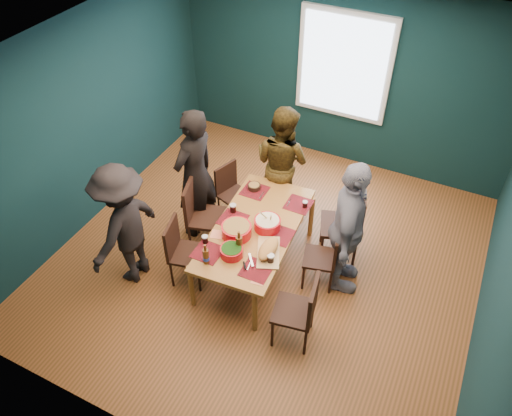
% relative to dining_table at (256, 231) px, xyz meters
% --- Properties ---
extents(room, '(5.01, 5.01, 2.71)m').
position_rel_dining_table_xyz_m(room, '(0.08, 0.45, 0.75)').
color(room, '#98522C').
rests_on(room, ground).
extents(dining_table, '(1.03, 1.87, 0.69)m').
position_rel_dining_table_xyz_m(dining_table, '(0.00, 0.00, 0.00)').
color(dining_table, '#A97632').
rests_on(dining_table, floor).
extents(chair_left_far, '(0.47, 0.47, 0.82)m').
position_rel_dining_table_xyz_m(chair_left_far, '(-0.72, 0.71, -0.14)').
color(chair_left_far, black).
rests_on(chair_left_far, floor).
extents(chair_left_mid, '(0.55, 0.55, 0.98)m').
position_rel_dining_table_xyz_m(chair_left_mid, '(-0.81, 0.06, -0.05)').
color(chair_left_mid, black).
rests_on(chair_left_mid, floor).
extents(chair_left_near, '(0.47, 0.47, 0.87)m').
position_rel_dining_table_xyz_m(chair_left_near, '(-0.71, -0.52, -0.11)').
color(chair_left_near, black).
rests_on(chair_left_near, floor).
extents(chair_right_far, '(0.60, 0.60, 1.04)m').
position_rel_dining_table_xyz_m(chair_right_far, '(0.92, 0.69, -0.02)').
color(chair_right_far, black).
rests_on(chair_right_far, floor).
extents(chair_right_mid, '(0.45, 0.45, 0.83)m').
position_rel_dining_table_xyz_m(chair_right_mid, '(0.85, 0.15, -0.14)').
color(chair_right_mid, black).
rests_on(chair_right_mid, floor).
extents(chair_right_near, '(0.48, 0.48, 0.92)m').
position_rel_dining_table_xyz_m(chair_right_near, '(0.89, -0.72, -0.09)').
color(chair_right_near, black).
rests_on(chair_right_near, floor).
extents(person_far_left, '(0.54, 0.73, 1.81)m').
position_rel_dining_table_xyz_m(person_far_left, '(-0.98, 0.31, 0.28)').
color(person_far_left, black).
rests_on(person_far_left, floor).
extents(person_back, '(0.91, 0.78, 1.62)m').
position_rel_dining_table_xyz_m(person_back, '(-0.17, 1.13, 0.19)').
color(person_back, black).
rests_on(person_back, floor).
extents(person_right, '(0.65, 1.10, 1.76)m').
position_rel_dining_table_xyz_m(person_right, '(1.02, 0.23, 0.26)').
color(person_right, silver).
rests_on(person_right, floor).
extents(person_near_left, '(0.64, 1.07, 1.61)m').
position_rel_dining_table_xyz_m(person_near_left, '(-1.29, -0.74, 0.18)').
color(person_near_left, black).
rests_on(person_near_left, floor).
extents(bowl_salad, '(0.34, 0.34, 0.14)m').
position_rel_dining_table_xyz_m(bowl_salad, '(-0.14, -0.21, 0.14)').
color(bowl_salad, red).
rests_on(bowl_salad, dining_table).
extents(bowl_dumpling, '(0.31, 0.31, 0.29)m').
position_rel_dining_table_xyz_m(bowl_dumpling, '(0.13, 0.05, 0.13)').
color(bowl_dumpling, red).
rests_on(bowl_dumpling, dining_table).
extents(bowl_herbs, '(0.26, 0.26, 0.11)m').
position_rel_dining_table_xyz_m(bowl_herbs, '(-0.04, -0.51, 0.12)').
color(bowl_herbs, red).
rests_on(bowl_herbs, dining_table).
extents(cutting_board, '(0.41, 0.62, 0.13)m').
position_rel_dining_table_xyz_m(cutting_board, '(0.31, -0.31, 0.13)').
color(cutting_board, tan).
rests_on(cutting_board, dining_table).
extents(small_bowl, '(0.16, 0.16, 0.07)m').
position_rel_dining_table_xyz_m(small_bowl, '(-0.32, 0.62, 0.10)').
color(small_bowl, black).
rests_on(small_bowl, dining_table).
extents(beer_bottle_a, '(0.07, 0.07, 0.27)m').
position_rel_dining_table_xyz_m(beer_bottle_a, '(-0.24, -0.72, 0.16)').
color(beer_bottle_a, '#49270D').
rests_on(beer_bottle_a, dining_table).
extents(beer_bottle_b, '(0.07, 0.07, 0.28)m').
position_rel_dining_table_xyz_m(beer_bottle_b, '(0.00, -0.41, 0.17)').
color(beer_bottle_b, '#49270D').
rests_on(beer_bottle_b, dining_table).
extents(cola_glass_a, '(0.07, 0.07, 0.10)m').
position_rel_dining_table_xyz_m(cola_glass_a, '(-0.40, -0.47, 0.12)').
color(cola_glass_a, black).
rests_on(cola_glass_a, dining_table).
extents(cola_glass_b, '(0.08, 0.08, 0.11)m').
position_rel_dining_table_xyz_m(cola_glass_b, '(0.39, -0.42, 0.12)').
color(cola_glass_b, black).
rests_on(cola_glass_b, dining_table).
extents(cola_glass_c, '(0.06, 0.06, 0.09)m').
position_rel_dining_table_xyz_m(cola_glass_c, '(0.38, 0.58, 0.11)').
color(cola_glass_c, black).
rests_on(cola_glass_c, dining_table).
extents(cola_glass_d, '(0.08, 0.08, 0.11)m').
position_rel_dining_table_xyz_m(cola_glass_d, '(-0.36, 0.12, 0.12)').
color(cola_glass_d, black).
rests_on(cola_glass_d, dining_table).
extents(napkin_a, '(0.15, 0.15, 0.00)m').
position_rel_dining_table_xyz_m(napkin_a, '(0.31, 0.03, 0.07)').
color(napkin_a, '#F18965').
rests_on(napkin_a, dining_table).
extents(napkin_b, '(0.17, 0.17, 0.00)m').
position_rel_dining_table_xyz_m(napkin_b, '(-0.34, -0.30, 0.07)').
color(napkin_b, '#F18965').
rests_on(napkin_b, dining_table).
extents(napkin_c, '(0.15, 0.15, 0.00)m').
position_rel_dining_table_xyz_m(napkin_c, '(0.37, -0.70, 0.07)').
color(napkin_c, '#F18965').
rests_on(napkin_c, dining_table).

